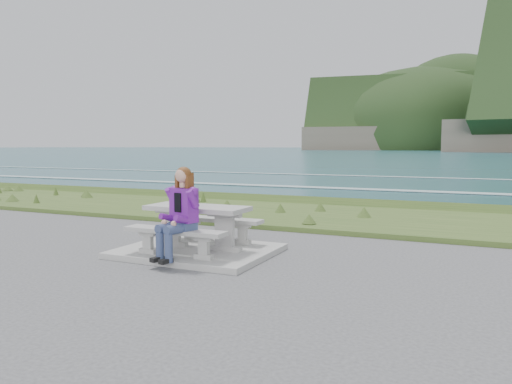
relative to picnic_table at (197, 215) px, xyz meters
The scene contains 8 objects.
concrete_slab 0.63m from the picnic_table, behind, with size 2.60×2.10×0.10m, color #999894.
picnic_table is the anchor object (origin of this frame).
bench_landward 0.74m from the picnic_table, 90.00° to the right, with size 1.80×0.35×0.45m.
bench_seaward 0.74m from the picnic_table, 90.00° to the left, with size 1.80×0.35×0.45m.
grass_verge 5.05m from the picnic_table, 90.00° to the left, with size 160.00×4.50×0.22m, color #2E4C1C.
shore_drop 7.93m from the picnic_table, 90.00° to the left, with size 160.00×0.80×2.20m, color #645A4B.
ocean 25.21m from the picnic_table, 90.00° to the left, with size 1600.00×1600.00×0.09m.
seated_woman 0.85m from the picnic_table, 81.20° to the right, with size 0.57×0.81×1.46m.
Camera 1 is at (4.54, -7.43, 1.90)m, focal length 35.00 mm.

